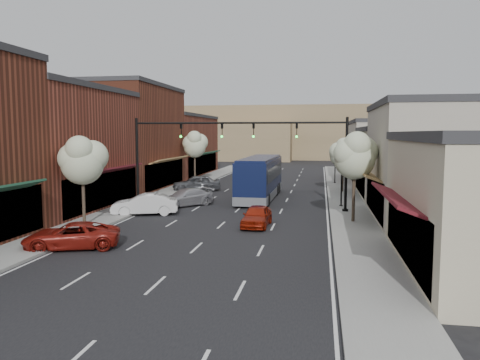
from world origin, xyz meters
The scene contains 27 objects.
ground centered at (0.00, 0.00, 0.00)m, with size 160.00×160.00×0.00m, color black.
sidewalk_left centered at (-8.40, 18.50, 0.07)m, with size 2.80×73.00×0.15m, color gray.
sidewalk_right centered at (8.40, 18.50, 0.07)m, with size 2.80×73.00×0.15m, color gray.
curb_left centered at (-7.00, 18.50, 0.07)m, with size 0.25×73.00×0.17m, color gray.
curb_right centered at (7.00, 18.50, 0.07)m, with size 0.25×73.00×0.17m, color gray.
bldg_left_midnear centered at (-14.23, 6.00, 4.66)m, with size 10.14×14.10×9.40m.
bldg_left_midfar centered at (-14.24, 20.00, 5.40)m, with size 10.14×14.10×10.90m.
bldg_left_far centered at (-14.22, 36.00, 4.16)m, with size 10.14×18.10×8.40m.
bldg_right_midnear centered at (13.72, 6.00, 3.91)m, with size 9.14×12.10×7.90m.
bldg_right_midfar centered at (13.70, 18.00, 3.17)m, with size 9.14×12.10×6.40m.
bldg_right_far centered at (13.71, 32.00, 3.66)m, with size 9.14×16.10×7.40m.
hill_far centered at (0.00, 90.00, 6.00)m, with size 120.00×30.00×12.00m, color #7A6647.
hill_near centered at (-25.00, 78.00, 4.00)m, with size 50.00×20.00×8.00m, color #7A6647.
signal_mast_right centered at (5.62, 8.00, 4.62)m, with size 8.22×0.46×7.00m.
signal_mast_left centered at (-5.62, 8.00, 4.62)m, with size 8.22×0.46×7.00m.
tree_right_near centered at (8.35, 3.94, 4.45)m, with size 2.85×2.65×5.95m.
tree_right_far centered at (8.35, 19.94, 3.99)m, with size 2.85×2.65×5.43m.
tree_left_near centered at (-8.25, -0.06, 4.22)m, with size 2.85×2.65×5.69m.
tree_left_far centered at (-8.25, 25.94, 4.60)m, with size 2.85×2.65×6.13m.
lamp_post_near centered at (7.80, 10.50, 3.01)m, with size 0.44×0.44×4.44m.
lamp_post_far centered at (7.80, 28.00, 3.01)m, with size 0.44×0.44×4.44m.
coach_bus centered at (0.87, 14.52, 1.93)m, with size 2.81×12.16×3.71m.
red_hatchback centered at (2.28, 1.99, 0.67)m, with size 1.57×3.91×1.33m, color maroon.
parked_car_a centered at (-6.20, -5.19, 0.66)m, with size 2.18×4.74×1.32m, color maroon.
parked_car_b centered at (-6.20, 4.78, 0.77)m, with size 1.63×4.66×1.54m, color silver.
parked_car_c centered at (-4.48, 9.28, 0.69)m, with size 1.93×4.74×1.38m, color #AAA9AF.
parked_car_d centered at (-6.20, 18.92, 0.82)m, with size 1.93×4.81×1.64m, color #4E5155.
Camera 1 is at (6.19, -26.64, 5.81)m, focal length 35.00 mm.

